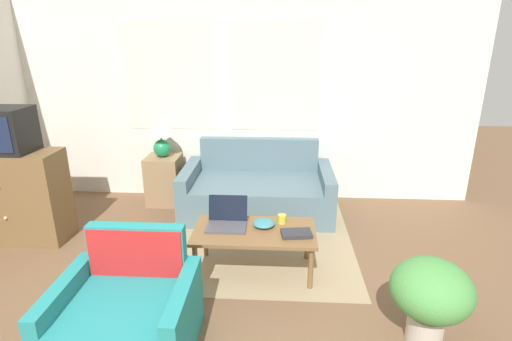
{
  "coord_description": "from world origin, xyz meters",
  "views": [
    {
      "loc": [
        0.63,
        -1.43,
        2.04
      ],
      "look_at": [
        0.41,
        2.32,
        0.75
      ],
      "focal_mm": 28.0,
      "sensor_mm": 36.0,
      "label": 1
    }
  ],
  "objects_px": {
    "coffee_table": "(254,234)",
    "laptop": "(227,220)",
    "cup_navy": "(282,219)",
    "armchair": "(129,315)",
    "book_red": "(296,234)",
    "snack_bowl": "(264,223)",
    "potted_plant": "(431,293)",
    "table_lamp": "(161,134)",
    "television": "(2,130)",
    "couch": "(258,191)"
  },
  "relations": [
    {
      "from": "coffee_table",
      "to": "laptop",
      "type": "xyz_separation_m",
      "value": [
        -0.25,
        0.07,
        0.1
      ]
    },
    {
      "from": "cup_navy",
      "to": "armchair",
      "type": "bearing_deg",
      "value": -132.81
    },
    {
      "from": "cup_navy",
      "to": "book_red",
      "type": "distance_m",
      "value": 0.26
    },
    {
      "from": "snack_bowl",
      "to": "potted_plant",
      "type": "relative_size",
      "value": 0.32
    },
    {
      "from": "table_lamp",
      "to": "laptop",
      "type": "relative_size",
      "value": 1.37
    },
    {
      "from": "table_lamp",
      "to": "potted_plant",
      "type": "height_order",
      "value": "table_lamp"
    },
    {
      "from": "armchair",
      "to": "snack_bowl",
      "type": "height_order",
      "value": "armchair"
    },
    {
      "from": "armchair",
      "to": "potted_plant",
      "type": "xyz_separation_m",
      "value": [
        2.03,
        0.16,
        0.14
      ]
    },
    {
      "from": "armchair",
      "to": "cup_navy",
      "type": "height_order",
      "value": "armchair"
    },
    {
      "from": "television",
      "to": "book_red",
      "type": "relative_size",
      "value": 1.87
    },
    {
      "from": "television",
      "to": "armchair",
      "type": "bearing_deg",
      "value": -40.67
    },
    {
      "from": "armchair",
      "to": "coffee_table",
      "type": "distance_m",
      "value": 1.25
    },
    {
      "from": "couch",
      "to": "coffee_table",
      "type": "relative_size",
      "value": 1.63
    },
    {
      "from": "couch",
      "to": "table_lamp",
      "type": "relative_size",
      "value": 3.64
    },
    {
      "from": "television",
      "to": "potted_plant",
      "type": "xyz_separation_m",
      "value": [
        3.7,
        -1.27,
        -0.78
      ]
    },
    {
      "from": "book_red",
      "to": "potted_plant",
      "type": "bearing_deg",
      "value": -39.36
    },
    {
      "from": "laptop",
      "to": "potted_plant",
      "type": "xyz_separation_m",
      "value": [
        1.49,
        -0.87,
        -0.08
      ]
    },
    {
      "from": "coffee_table",
      "to": "snack_bowl",
      "type": "xyz_separation_m",
      "value": [
        0.08,
        0.08,
        0.07
      ]
    },
    {
      "from": "armchair",
      "to": "table_lamp",
      "type": "xyz_separation_m",
      "value": [
        -0.43,
        2.45,
        0.65
      ]
    },
    {
      "from": "coffee_table",
      "to": "armchair",
      "type": "bearing_deg",
      "value": -129.42
    },
    {
      "from": "couch",
      "to": "snack_bowl",
      "type": "xyz_separation_m",
      "value": [
        0.12,
        -1.23,
        0.19
      ]
    },
    {
      "from": "table_lamp",
      "to": "coffee_table",
      "type": "xyz_separation_m",
      "value": [
        1.23,
        -1.49,
        -0.53
      ]
    },
    {
      "from": "snack_bowl",
      "to": "book_red",
      "type": "distance_m",
      "value": 0.32
    },
    {
      "from": "cup_navy",
      "to": "television",
      "type": "bearing_deg",
      "value": 173.24
    },
    {
      "from": "armchair",
      "to": "potted_plant",
      "type": "height_order",
      "value": "armchair"
    },
    {
      "from": "coffee_table",
      "to": "potted_plant",
      "type": "distance_m",
      "value": 1.47
    },
    {
      "from": "table_lamp",
      "to": "laptop",
      "type": "bearing_deg",
      "value": -55.47
    },
    {
      "from": "laptop",
      "to": "cup_navy",
      "type": "relative_size",
      "value": 4.35
    },
    {
      "from": "laptop",
      "to": "cup_navy",
      "type": "bearing_deg",
      "value": 9.17
    },
    {
      "from": "couch",
      "to": "potted_plant",
      "type": "bearing_deg",
      "value": -58.64
    },
    {
      "from": "cup_navy",
      "to": "book_red",
      "type": "relative_size",
      "value": 0.29
    },
    {
      "from": "laptop",
      "to": "potted_plant",
      "type": "relative_size",
      "value": 0.56
    },
    {
      "from": "television",
      "to": "cup_navy",
      "type": "height_order",
      "value": "television"
    },
    {
      "from": "book_red",
      "to": "armchair",
      "type": "bearing_deg",
      "value": -142.63
    },
    {
      "from": "cup_navy",
      "to": "potted_plant",
      "type": "xyz_separation_m",
      "value": [
        1.0,
        -0.95,
        -0.06
      ]
    },
    {
      "from": "coffee_table",
      "to": "potted_plant",
      "type": "relative_size",
      "value": 1.72
    },
    {
      "from": "television",
      "to": "potted_plant",
      "type": "height_order",
      "value": "television"
    },
    {
      "from": "potted_plant",
      "to": "table_lamp",
      "type": "bearing_deg",
      "value": 137.14
    },
    {
      "from": "cup_navy",
      "to": "book_red",
      "type": "height_order",
      "value": "cup_navy"
    },
    {
      "from": "table_lamp",
      "to": "snack_bowl",
      "type": "bearing_deg",
      "value": -47.28
    },
    {
      "from": "table_lamp",
      "to": "book_red",
      "type": "xyz_separation_m",
      "value": [
        1.59,
        -1.57,
        -0.47
      ]
    },
    {
      "from": "armchair",
      "to": "cup_navy",
      "type": "distance_m",
      "value": 1.53
    },
    {
      "from": "table_lamp",
      "to": "book_red",
      "type": "distance_m",
      "value": 2.28
    },
    {
      "from": "book_red",
      "to": "cup_navy",
      "type": "bearing_deg",
      "value": 117.75
    },
    {
      "from": "cup_navy",
      "to": "book_red",
      "type": "bearing_deg",
      "value": -62.25
    },
    {
      "from": "book_red",
      "to": "television",
      "type": "bearing_deg",
      "value": 168.93
    },
    {
      "from": "book_red",
      "to": "table_lamp",
      "type": "bearing_deg",
      "value": 135.36
    },
    {
      "from": "laptop",
      "to": "snack_bowl",
      "type": "xyz_separation_m",
      "value": [
        0.33,
        0.0,
        -0.03
      ]
    },
    {
      "from": "armchair",
      "to": "television",
      "type": "xyz_separation_m",
      "value": [
        -1.67,
        1.43,
        0.92
      ]
    },
    {
      "from": "cup_navy",
      "to": "coffee_table",
      "type": "bearing_deg",
      "value": -147.72
    }
  ]
}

